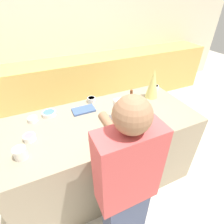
{
  "coord_description": "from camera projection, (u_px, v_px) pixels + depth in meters",
  "views": [
    {
      "loc": [
        -0.49,
        -1.27,
        1.93
      ],
      "look_at": [
        0.1,
        0.0,
        0.95
      ],
      "focal_mm": 28.0,
      "sensor_mm": 36.0,
      "label": 1
    }
  ],
  "objects": [
    {
      "name": "wall_back",
      "position": [
        57.0,
        35.0,
        3.04
      ],
      "size": [
        8.0,
        0.05,
        2.6
      ],
      "color": "beige",
      "rests_on": "ground_plane"
    },
    {
      "name": "candy_bowl_front_corner",
      "position": [
        140.0,
        104.0,
        1.88
      ],
      "size": [
        0.13,
        0.13,
        0.04
      ],
      "color": "white",
      "rests_on": "kitchen_island"
    },
    {
      "name": "gingerbread_house",
      "position": [
        127.0,
        111.0,
        1.61
      ],
      "size": [
        0.21,
        0.17,
        0.3
      ],
      "color": "#5B2D14",
      "rests_on": "baking_tray"
    },
    {
      "name": "cookbook",
      "position": [
        84.0,
        110.0,
        1.82
      ],
      "size": [
        0.23,
        0.14,
        0.02
      ],
      "color": "#3F598C",
      "rests_on": "kitchen_island"
    },
    {
      "name": "candy_bowl_beside_tree",
      "position": [
        91.0,
        100.0,
        1.96
      ],
      "size": [
        0.09,
        0.09,
        0.05
      ],
      "color": "silver",
      "rests_on": "kitchen_island"
    },
    {
      "name": "kitchen_island",
      "position": [
        104.0,
        151.0,
        1.96
      ],
      "size": [
        1.88,
        0.87,
        0.89
      ],
      "color": "gray",
      "rests_on": "ground_plane"
    },
    {
      "name": "candy_bowl_center_rear",
      "position": [
        33.0,
        119.0,
        1.67
      ],
      "size": [
        0.09,
        0.09,
        0.04
      ],
      "color": "white",
      "rests_on": "kitchen_island"
    },
    {
      "name": "back_cabinet_block",
      "position": [
        68.0,
        86.0,
        3.28
      ],
      "size": [
        6.0,
        0.6,
        0.93
      ],
      "color": "tan",
      "rests_on": "ground_plane"
    },
    {
      "name": "mug",
      "position": [
        20.0,
        153.0,
        1.29
      ],
      "size": [
        0.1,
        0.1,
        0.09
      ],
      "color": "white",
      "rests_on": "kitchen_island"
    },
    {
      "name": "decorative_tree",
      "position": [
        153.0,
        84.0,
        1.97
      ],
      "size": [
        0.14,
        0.14,
        0.34
      ],
      "color": "#DBD675",
      "rests_on": "kitchen_island"
    },
    {
      "name": "candy_bowl_near_tray_left",
      "position": [
        155.0,
        87.0,
        2.21
      ],
      "size": [
        0.1,
        0.1,
        0.05
      ],
      "color": "white",
      "rests_on": "kitchen_island"
    },
    {
      "name": "candy_bowl_near_tray_right",
      "position": [
        29.0,
        137.0,
        1.45
      ],
      "size": [
        0.1,
        0.1,
        0.05
      ],
      "color": "white",
      "rests_on": "kitchen_island"
    },
    {
      "name": "ground_plane",
      "position": [
        105.0,
        175.0,
        2.22
      ],
      "size": [
        12.0,
        12.0,
        0.0
      ],
      "primitive_type": "plane",
      "color": "beige"
    },
    {
      "name": "person",
      "position": [
        126.0,
        190.0,
        1.21
      ],
      "size": [
        0.4,
        0.51,
        1.54
      ],
      "color": "#424C6B",
      "rests_on": "ground_plane"
    },
    {
      "name": "candy_bowl_behind_tray",
      "position": [
        49.0,
        113.0,
        1.75
      ],
      "size": [
        0.14,
        0.14,
        0.04
      ],
      "color": "white",
      "rests_on": "kitchen_island"
    },
    {
      "name": "baking_tray",
      "position": [
        126.0,
        121.0,
        1.68
      ],
      "size": [
        0.45,
        0.3,
        0.01
      ],
      "color": "#B2B2BC",
      "rests_on": "kitchen_island"
    }
  ]
}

